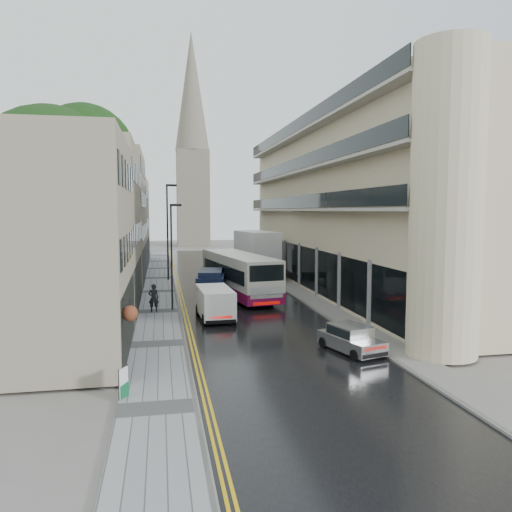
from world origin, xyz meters
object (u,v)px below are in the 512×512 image
object	(u,v)px
pedestrian	(154,298)
lamp_post_near	(172,257)
white_van	(204,308)
lamp_post_far	(168,233)
silver_hatchback	(355,346)
navy_van	(197,288)
tree_near	(52,208)
estate_sign	(123,383)
tree_far	(86,216)
cream_bus	(237,282)
white_lorry	(249,257)

from	to	relation	value
pedestrian	lamp_post_near	bearing A→B (deg)	-160.36
white_van	lamp_post_far	bearing A→B (deg)	92.64
silver_hatchback	navy_van	size ratio (longest dim) A/B	0.74
tree_near	estate_sign	size ratio (longest dim) A/B	13.26
tree_near	tree_far	bearing A→B (deg)	88.68
lamp_post_far	silver_hatchback	bearing A→B (deg)	-95.94
lamp_post_near	cream_bus	bearing A→B (deg)	-4.60
navy_van	white_lorry	bearing A→B (deg)	71.62
silver_hatchback	lamp_post_far	xyz separation A→B (m)	(-7.85, 27.61, 3.98)
cream_bus	lamp_post_near	bearing A→B (deg)	-170.85
cream_bus	pedestrian	bearing A→B (deg)	-169.63
lamp_post_near	tree_near	bearing A→B (deg)	153.07
white_van	estate_sign	size ratio (longest dim) A/B	4.24
silver_hatchback	tree_near	bearing A→B (deg)	123.07
white_van	tree_near	bearing A→B (deg)	148.65
tree_far	pedestrian	world-z (taller)	tree_far
white_lorry	navy_van	xyz separation A→B (m)	(-5.63, -11.01, -1.14)
white_lorry	estate_sign	xyz separation A→B (m)	(-9.54, -28.39, -1.74)
navy_van	lamp_post_near	distance (m)	3.47
tree_far	tree_near	bearing A→B (deg)	-91.32
tree_far	white_van	bearing A→B (deg)	-63.55
cream_bus	silver_hatchback	bearing A→B (deg)	-86.68
pedestrian	lamp_post_far	world-z (taller)	lamp_post_far
white_lorry	white_van	distance (m)	18.26
white_lorry	white_van	xyz separation A→B (m)	(-5.69, -17.30, -1.36)
lamp_post_near	white_van	bearing A→B (deg)	-91.94
navy_van	tree_near	bearing A→B (deg)	-163.97
pedestrian	estate_sign	xyz separation A→B (m)	(-0.87, -15.12, -0.40)
white_van	estate_sign	world-z (taller)	white_van
estate_sign	tree_near	bearing A→B (deg)	132.85
silver_hatchback	lamp_post_far	world-z (taller)	lamp_post_far
white_lorry	estate_sign	world-z (taller)	white_lorry
estate_sign	lamp_post_near	bearing A→B (deg)	106.64
pedestrian	estate_sign	world-z (taller)	pedestrian
white_lorry	lamp_post_near	distance (m)	14.80
tree_far	pedestrian	bearing A→B (deg)	-66.82
cream_bus	lamp_post_far	distance (m)	14.34
tree_near	navy_van	xyz separation A→B (m)	(9.36, 1.20, -5.70)
navy_van	lamp_post_far	bearing A→B (deg)	106.81
cream_bus	lamp_post_far	world-z (taller)	lamp_post_far
navy_van	white_van	bearing A→B (deg)	-81.83
lamp_post_far	estate_sign	size ratio (longest dim) A/B	8.68
white_van	lamp_post_near	xyz separation A→B (m)	(-1.76, 4.57, 2.62)
white_lorry	lamp_post_near	world-z (taller)	lamp_post_near
silver_hatchback	navy_van	xyz separation A→B (m)	(-6.00, 14.57, 0.56)
estate_sign	white_van	bearing A→B (deg)	95.13
cream_bus	white_van	bearing A→B (deg)	-124.33
silver_hatchback	lamp_post_near	distance (m)	15.32
pedestrian	estate_sign	distance (m)	15.15
white_van	pedestrian	world-z (taller)	white_van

